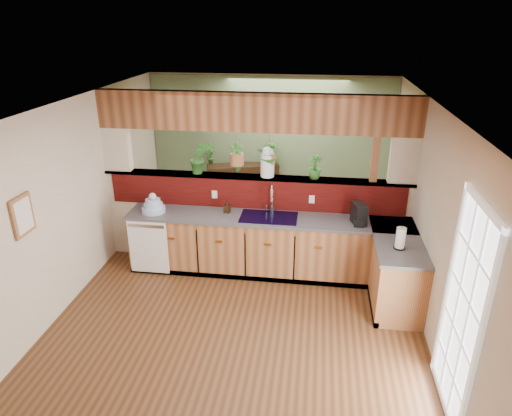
# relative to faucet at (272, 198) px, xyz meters

# --- Properties ---
(ground) EXTENTS (4.60, 7.00, 0.01)m
(ground) POSITION_rel_faucet_xyz_m (-0.27, -1.13, -1.13)
(ground) COLOR #502F19
(ground) RESTS_ON ground
(ceiling) EXTENTS (4.60, 7.00, 0.01)m
(ceiling) POSITION_rel_faucet_xyz_m (-0.27, -1.13, 1.47)
(ceiling) COLOR brown
(ceiling) RESTS_ON ground
(wall_back) EXTENTS (4.60, 0.02, 2.60)m
(wall_back) POSITION_rel_faucet_xyz_m (-0.27, 2.37, 0.17)
(wall_back) COLOR beige
(wall_back) RESTS_ON ground
(wall_left) EXTENTS (0.02, 7.00, 2.60)m
(wall_left) POSITION_rel_faucet_xyz_m (-2.57, -1.13, 0.17)
(wall_left) COLOR beige
(wall_left) RESTS_ON ground
(wall_right) EXTENTS (0.02, 7.00, 2.60)m
(wall_right) POSITION_rel_faucet_xyz_m (2.03, -1.13, 0.17)
(wall_right) COLOR beige
(wall_right) RESTS_ON ground
(pass_through_partition) EXTENTS (4.60, 0.21, 2.60)m
(pass_through_partition) POSITION_rel_faucet_xyz_m (-0.24, 0.21, 0.06)
(pass_through_partition) COLOR beige
(pass_through_partition) RESTS_ON ground
(pass_through_ledge) EXTENTS (4.60, 0.21, 0.04)m
(pass_through_ledge) POSITION_rel_faucet_xyz_m (-0.27, 0.22, 0.24)
(pass_through_ledge) COLOR brown
(pass_through_ledge) RESTS_ON ground
(header_beam) EXTENTS (4.60, 0.15, 0.55)m
(header_beam) POSITION_rel_faucet_xyz_m (-0.27, 0.22, 1.19)
(header_beam) COLOR brown
(header_beam) RESTS_ON ground
(sage_backwall) EXTENTS (4.55, 0.02, 2.55)m
(sage_backwall) POSITION_rel_faucet_xyz_m (-0.27, 2.35, 0.17)
(sage_backwall) COLOR #5B734F
(sage_backwall) RESTS_ON ground
(countertop) EXTENTS (4.14, 1.52, 0.90)m
(countertop) POSITION_rel_faucet_xyz_m (0.56, -0.26, -0.69)
(countertop) COLOR brown
(countertop) RESTS_ON ground
(dishwasher) EXTENTS (0.58, 0.03, 0.82)m
(dishwasher) POSITION_rel_faucet_xyz_m (-1.75, -0.47, -0.68)
(dishwasher) COLOR white
(dishwasher) RESTS_ON ground
(navy_sink) EXTENTS (0.82, 0.50, 0.18)m
(navy_sink) POSITION_rel_faucet_xyz_m (-0.02, -0.16, -0.31)
(navy_sink) COLOR black
(navy_sink) RESTS_ON countertop
(french_door) EXTENTS (0.06, 1.02, 2.16)m
(french_door) POSITION_rel_faucet_xyz_m (2.00, -2.43, -0.08)
(french_door) COLOR white
(french_door) RESTS_ON ground
(framed_print) EXTENTS (0.04, 0.35, 0.45)m
(framed_print) POSITION_rel_faucet_xyz_m (-2.55, -1.93, 0.42)
(framed_print) COLOR brown
(framed_print) RESTS_ON wall_left
(faucet) EXTENTS (0.19, 0.19, 0.44)m
(faucet) POSITION_rel_faucet_xyz_m (0.00, 0.00, 0.00)
(faucet) COLOR #B7B7B2
(faucet) RESTS_ON countertop
(dish_stack) EXTENTS (0.34, 0.34, 0.30)m
(dish_stack) POSITION_rel_faucet_xyz_m (-1.72, -0.20, -0.14)
(dish_stack) COLOR #AAB9DB
(dish_stack) RESTS_ON countertop
(soap_dispenser) EXTENTS (0.10, 0.10, 0.18)m
(soap_dispenser) POSITION_rel_faucet_xyz_m (-0.65, -0.07, -0.14)
(soap_dispenser) COLOR #362213
(soap_dispenser) RESTS_ON countertop
(coffee_maker) EXTENTS (0.16, 0.27, 0.30)m
(coffee_maker) POSITION_rel_faucet_xyz_m (1.24, -0.22, -0.10)
(coffee_maker) COLOR black
(coffee_maker) RESTS_ON countertop
(paper_towel) EXTENTS (0.14, 0.14, 0.30)m
(paper_towel) POSITION_rel_faucet_xyz_m (1.69, -0.89, -0.10)
(paper_towel) COLOR black
(paper_towel) RESTS_ON countertop
(glass_jar) EXTENTS (0.20, 0.20, 0.45)m
(glass_jar) POSITION_rel_faucet_xyz_m (-0.09, 0.22, 0.48)
(glass_jar) COLOR silver
(glass_jar) RESTS_ON pass_through_ledge
(ledge_plant_left) EXTENTS (0.31, 0.28, 0.48)m
(ledge_plant_left) POSITION_rel_faucet_xyz_m (-1.12, 0.22, 0.49)
(ledge_plant_left) COLOR #23541D
(ledge_plant_left) RESTS_ON pass_through_ledge
(ledge_plant_right) EXTENTS (0.25, 0.25, 0.36)m
(ledge_plant_right) POSITION_rel_faucet_xyz_m (0.60, 0.22, 0.43)
(ledge_plant_right) COLOR #23541D
(ledge_plant_right) RESTS_ON pass_through_ledge
(hanging_plant_a) EXTENTS (0.26, 0.21, 0.56)m
(hanging_plant_a) POSITION_rel_faucet_xyz_m (-0.54, 0.22, 0.67)
(hanging_plant_a) COLOR brown
(hanging_plant_a) RESTS_ON header_beam
(hanging_plant_b) EXTENTS (0.41, 0.39, 0.49)m
(hanging_plant_b) POSITION_rel_faucet_xyz_m (-0.07, 0.22, 0.73)
(hanging_plant_b) COLOR brown
(hanging_plant_b) RESTS_ON header_beam
(shelving_console) EXTENTS (1.39, 0.76, 0.90)m
(shelving_console) POSITION_rel_faucet_xyz_m (-0.77, 2.12, -0.63)
(shelving_console) COLOR black
(shelving_console) RESTS_ON ground
(shelf_plant_a) EXTENTS (0.26, 0.22, 0.41)m
(shelf_plant_a) POSITION_rel_faucet_xyz_m (-1.41, 2.12, 0.02)
(shelf_plant_a) COLOR #23541D
(shelf_plant_a) RESTS_ON shelving_console
(shelf_plant_b) EXTENTS (0.30, 0.30, 0.46)m
(shelf_plant_b) POSITION_rel_faucet_xyz_m (-0.23, 2.12, 0.05)
(shelf_plant_b) COLOR #23541D
(shelf_plant_b) RESTS_ON shelving_console
(floor_plant) EXTENTS (0.83, 0.75, 0.79)m
(floor_plant) POSITION_rel_faucet_xyz_m (0.31, 1.28, -0.74)
(floor_plant) COLOR #23541D
(floor_plant) RESTS_ON ground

